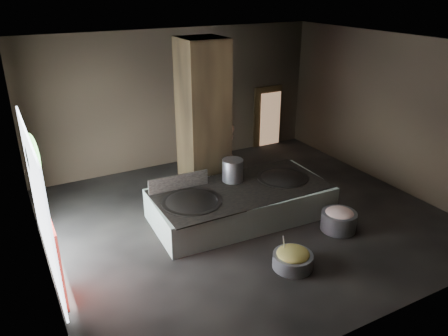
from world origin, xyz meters
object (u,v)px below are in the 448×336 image
stock_pot (233,170)px  veg_basin (293,261)px  wok_left (192,204)px  meat_basin (339,221)px  wok_right (282,180)px  cook (227,153)px  hearth_platform (241,203)px

stock_pot → veg_basin: (-0.19, -3.06, -0.97)m
veg_basin → stock_pot: bearing=86.4°
wok_left → veg_basin: 2.85m
stock_pot → meat_basin: 3.06m
wok_right → cook: size_ratio=0.74×
hearth_platform → stock_pot: (0.05, 0.55, 0.72)m
hearth_platform → meat_basin: hearth_platform is taller
meat_basin → hearth_platform: bearing=136.2°
hearth_platform → wok_left: bearing=-175.5°
meat_basin → cook: bearing=104.8°
stock_pot → cook: cook is taller
stock_pot → wok_right: bearing=-21.0°
wok_right → meat_basin: size_ratio=1.55×
wok_left → wok_right: 2.80m
wok_right → wok_left: bearing=-178.0°
hearth_platform → meat_basin: size_ratio=5.27×
meat_basin → wok_left: bearing=152.4°
stock_pot → cook: bearing=66.0°
hearth_platform → veg_basin: hearth_platform is taller
wok_right → cook: (-0.56, 2.16, 0.18)m
wok_left → wok_right: bearing=2.0°
wok_right → meat_basin: bearing=-74.9°
stock_pot → meat_basin: bearing=-52.3°
wok_left → cook: 3.18m
cook → meat_basin: size_ratio=2.09×
wok_right → veg_basin: bearing=-120.2°
hearth_platform → meat_basin: 2.56m
cook → meat_basin: (1.05, -3.97, -0.68)m
hearth_platform → stock_pot: 0.91m
wok_left → stock_pot: stock_pot is taller
hearth_platform → wok_right: size_ratio=3.41×
stock_pot → meat_basin: stock_pot is taller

